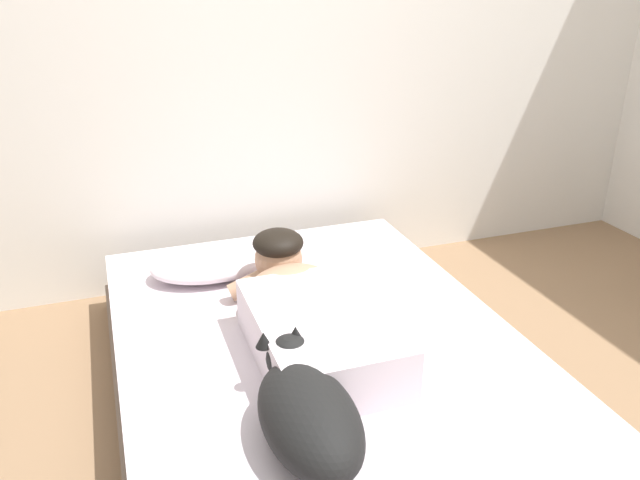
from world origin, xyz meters
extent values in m
plane|color=#8C6B4C|center=(0.00, 0.00, 0.00)|extent=(12.24, 12.24, 0.00)
cube|color=silver|center=(0.00, 1.35, 1.25)|extent=(4.12, 0.10, 2.50)
cube|color=#726051|center=(-0.23, 0.15, 0.06)|extent=(1.43, 2.07, 0.11)
cube|color=silver|center=(-0.23, 0.15, 0.20)|extent=(1.38, 2.01, 0.16)
ellipsoid|color=silver|center=(-0.49, 0.80, 0.33)|extent=(0.52, 0.32, 0.11)
cube|color=silver|center=(-0.27, 0.05, 0.37)|extent=(0.42, 0.64, 0.18)
ellipsoid|color=tan|center=(-0.27, 0.39, 0.39)|extent=(0.32, 0.20, 0.16)
sphere|color=tan|center=(-0.27, 0.55, 0.43)|extent=(0.19, 0.19, 0.19)
ellipsoid|color=black|center=(-0.27, 0.55, 0.50)|extent=(0.20, 0.20, 0.10)
cylinder|color=tan|center=(-0.37, 0.53, 0.36)|extent=(0.23, 0.07, 0.14)
cylinder|color=tan|center=(-0.17, 0.53, 0.36)|extent=(0.23, 0.07, 0.14)
ellipsoid|color=black|center=(-0.44, -0.34, 0.38)|extent=(0.26, 0.48, 0.20)
sphere|color=black|center=(-0.41, -0.08, 0.40)|extent=(0.15, 0.15, 0.15)
cone|color=black|center=(-0.49, -0.06, 0.47)|extent=(0.05, 0.05, 0.05)
cone|color=black|center=(-0.39, -0.06, 0.47)|extent=(0.05, 0.05, 0.05)
cylinder|color=white|center=(-0.03, 0.51, 0.31)|extent=(0.09, 0.09, 0.07)
torus|color=white|center=(0.03, 0.51, 0.31)|extent=(0.05, 0.01, 0.05)
cube|color=black|center=(-0.37, 0.26, 0.28)|extent=(0.07, 0.14, 0.01)
camera|label=1|loc=(-0.87, -1.64, 1.50)|focal=35.75mm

